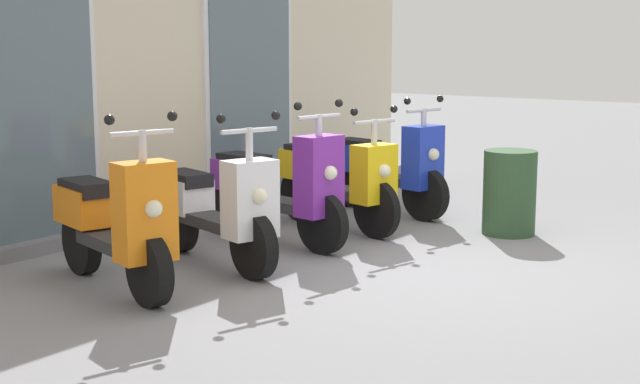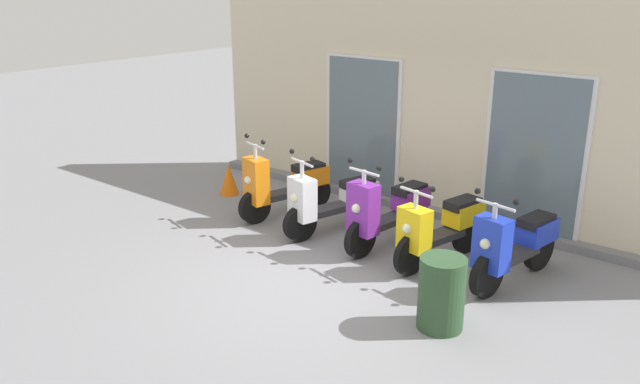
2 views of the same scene
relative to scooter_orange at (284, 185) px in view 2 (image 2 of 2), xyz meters
name	(u,v)px [view 2 (image 2 of 2)]	position (x,y,z in m)	size (l,w,h in m)	color
ground_plane	(323,280)	(1.81, -1.36, -0.49)	(40.00, 40.00, 0.00)	gray
storefront_facade	(448,111)	(1.81, 1.63, 1.10)	(8.66, 0.50, 3.30)	beige
scooter_orange	(284,185)	(0.00, 0.00, 0.00)	(0.73, 1.58, 1.31)	black
scooter_white	(332,201)	(0.97, -0.07, -0.03)	(0.76, 1.62, 1.26)	black
scooter_purple	(387,210)	(1.85, -0.02, 0.02)	(0.59, 1.64, 1.29)	black
scooter_yellow	(441,227)	(2.67, -0.06, 0.00)	(0.69, 1.58, 1.19)	black
scooter_blue	(515,245)	(3.62, -0.03, -0.01)	(0.65, 1.61, 1.23)	black
trash_bin	(441,293)	(3.43, -1.47, -0.10)	(0.48, 0.48, 0.78)	#2D4C2D
traffic_cone	(229,179)	(-1.40, 0.21, -0.23)	(0.32, 0.32, 0.52)	orange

